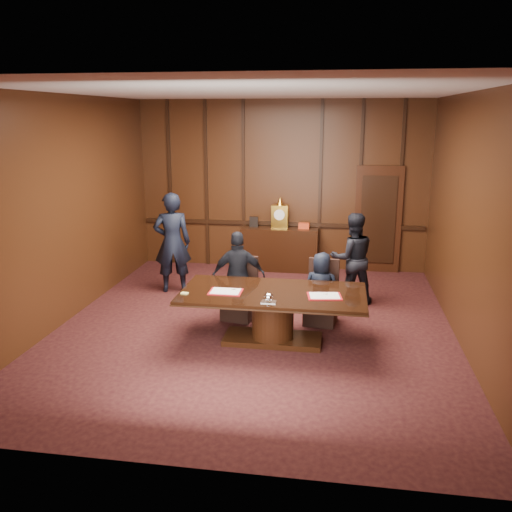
{
  "coord_description": "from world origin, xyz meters",
  "views": [
    {
      "loc": [
        1.24,
        -7.72,
        3.18
      ],
      "look_at": [
        -0.04,
        0.34,
        1.05
      ],
      "focal_mm": 38.0,
      "sensor_mm": 36.0,
      "label": 1
    }
  ],
  "objects": [
    {
      "name": "witness_left",
      "position": [
        -1.78,
        1.54,
        0.92
      ],
      "size": [
        0.77,
        0.62,
        1.84
      ],
      "primitive_type": "imported",
      "rotation": [
        0.0,
        0.0,
        3.44
      ],
      "color": "black",
      "rests_on": "ground"
    },
    {
      "name": "signatory_right",
      "position": [
        0.99,
        0.3,
        0.58
      ],
      "size": [
        0.61,
        0.45,
        1.15
      ],
      "primitive_type": "imported",
      "rotation": [
        0.0,
        0.0,
        2.99
      ],
      "color": "black",
      "rests_on": "ground"
    },
    {
      "name": "conference_table",
      "position": [
        0.34,
        -0.5,
        0.51
      ],
      "size": [
        2.62,
        1.32,
        0.76
      ],
      "color": "black",
      "rests_on": "ground"
    },
    {
      "name": "signatory_left",
      "position": [
        -0.31,
        0.3,
        0.72
      ],
      "size": [
        0.9,
        0.52,
        1.44
      ],
      "primitive_type": "imported",
      "rotation": [
        0.0,
        0.0,
        3.36
      ],
      "color": "black",
      "rests_on": "ground"
    },
    {
      "name": "inkstand",
      "position": [
        0.34,
        -0.95,
        0.81
      ],
      "size": [
        0.2,
        0.14,
        0.12
      ],
      "color": "white",
      "rests_on": "conference_table"
    },
    {
      "name": "room",
      "position": [
        0.07,
        0.14,
        1.72
      ],
      "size": [
        7.0,
        7.04,
        3.5
      ],
      "color": "black",
      "rests_on": "ground"
    },
    {
      "name": "folder_left",
      "position": [
        -0.32,
        -0.62,
        0.77
      ],
      "size": [
        0.46,
        0.33,
        0.02
      ],
      "rotation": [
        0.0,
        0.0,
        0.01
      ],
      "color": "#AB0F15",
      "rests_on": "conference_table"
    },
    {
      "name": "sideboard",
      "position": [
        0.0,
        3.26,
        0.49
      ],
      "size": [
        1.6,
        0.45,
        1.54
      ],
      "color": "black",
      "rests_on": "ground"
    },
    {
      "name": "chair_left",
      "position": [
        -0.3,
        0.38,
        0.29
      ],
      "size": [
        0.57,
        0.57,
        0.99
      ],
      "rotation": [
        0.0,
        0.0,
        -0.2
      ],
      "color": "black",
      "rests_on": "ground"
    },
    {
      "name": "witness_right",
      "position": [
        1.47,
        1.41,
        0.79
      ],
      "size": [
        0.9,
        0.78,
        1.59
      ],
      "primitive_type": "imported",
      "rotation": [
        0.0,
        0.0,
        3.4
      ],
      "color": "black",
      "rests_on": "ground"
    },
    {
      "name": "folder_right",
      "position": [
        1.07,
        -0.6,
        0.77
      ],
      "size": [
        0.5,
        0.39,
        0.02
      ],
      "rotation": [
        0.0,
        0.0,
        0.15
      ],
      "color": "#AB0F15",
      "rests_on": "conference_table"
    },
    {
      "name": "chair_right",
      "position": [
        0.99,
        0.38,
        0.29
      ],
      "size": [
        0.54,
        0.54,
        0.99
      ],
      "rotation": [
        0.0,
        0.0,
        -0.13
      ],
      "color": "black",
      "rests_on": "ground"
    },
    {
      "name": "notepad",
      "position": [
        -0.87,
        -0.78,
        0.77
      ],
      "size": [
        0.11,
        0.08,
        0.01
      ],
      "primitive_type": "cube",
      "rotation": [
        0.0,
        0.0,
        -0.11
      ],
      "color": "#D6C869",
      "rests_on": "conference_table"
    }
  ]
}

